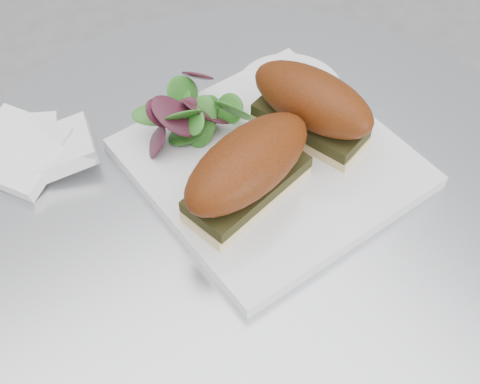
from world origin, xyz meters
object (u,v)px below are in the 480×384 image
(plate, at_px, (271,163))
(saucer, at_px, (289,91))
(sandwich_right, at_px, (312,105))
(sandwich_left, at_px, (248,169))

(plate, bearing_deg, saucer, 43.66)
(saucer, bearing_deg, plate, -136.34)
(saucer, bearing_deg, sandwich_right, -112.29)
(plate, distance_m, sandwich_right, 0.07)
(sandwich_right, height_order, saucer, sandwich_right)
(plate, relative_size, sandwich_right, 1.68)
(sandwich_left, relative_size, saucer, 1.34)
(sandwich_left, height_order, sandwich_right, same)
(sandwich_left, xyz_separation_m, saucer, (0.14, 0.11, -0.05))
(plate, bearing_deg, sandwich_left, -150.73)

